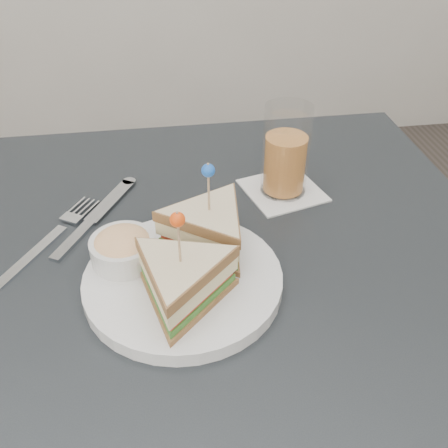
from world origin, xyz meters
TOP-DOWN VIEW (x-y plane):
  - table at (0.00, 0.00)m, footprint 0.80×0.80m
  - plate_meal at (-0.04, -0.04)m, footprint 0.30×0.30m
  - cutlery_fork at (-0.22, 0.08)m, footprint 0.13×0.19m
  - cutlery_knife at (-0.17, 0.11)m, footprint 0.12×0.20m
  - drink_set at (0.12, 0.15)m, footprint 0.14×0.14m

SIDE VIEW (x-z plane):
  - table at x=0.00m, z-range 0.30..1.05m
  - cutlery_fork at x=-0.22m, z-range 0.75..0.76m
  - cutlery_knife at x=-0.17m, z-range 0.75..0.76m
  - plate_meal at x=-0.04m, z-range 0.72..0.86m
  - drink_set at x=0.12m, z-range 0.74..0.88m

